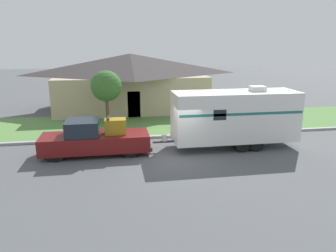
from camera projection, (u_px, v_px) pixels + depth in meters
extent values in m
plane|color=#515456|center=(177.00, 157.00, 17.21)|extent=(120.00, 120.00, 0.00)
cube|color=#999993|center=(166.00, 136.00, 20.77)|extent=(80.00, 0.30, 0.14)
cube|color=#568442|center=(158.00, 123.00, 24.26)|extent=(80.00, 7.00, 0.03)
cube|color=tan|center=(131.00, 91.00, 29.40)|extent=(12.65, 7.72, 3.07)
pyramid|color=#3D3838|center=(130.00, 64.00, 28.79)|extent=(13.67, 8.34, 1.79)
cube|color=#4C3828|center=(134.00, 105.00, 25.87)|extent=(1.00, 0.06, 2.10)
cylinder|color=black|center=(56.00, 153.00, 16.52)|extent=(0.88, 0.28, 0.88)
cylinder|color=black|center=(61.00, 144.00, 18.03)|extent=(0.88, 0.28, 0.88)
cylinder|color=black|center=(131.00, 149.00, 17.12)|extent=(0.88, 0.28, 0.88)
cylinder|color=black|center=(129.00, 140.00, 18.64)|extent=(0.88, 0.28, 0.88)
cube|color=maroon|center=(72.00, 143.00, 17.33)|extent=(3.25, 1.95, 0.87)
cube|color=#19232D|center=(82.00, 128.00, 17.22)|extent=(1.69, 1.79, 0.80)
cube|color=maroon|center=(126.00, 141.00, 17.79)|extent=(2.43, 1.95, 0.87)
cube|color=#333333|center=(149.00, 145.00, 18.07)|extent=(0.12, 1.75, 0.20)
cube|color=olive|center=(116.00, 126.00, 17.49)|extent=(1.12, 0.82, 0.80)
cube|color=black|center=(108.00, 118.00, 17.31)|extent=(0.10, 0.90, 0.08)
cylinder|color=black|center=(242.00, 145.00, 17.94)|extent=(0.75, 0.22, 0.75)
cylinder|color=black|center=(230.00, 136.00, 19.81)|extent=(0.75, 0.22, 0.75)
cylinder|color=black|center=(257.00, 145.00, 18.07)|extent=(0.75, 0.22, 0.75)
cylinder|color=black|center=(243.00, 135.00, 19.95)|extent=(0.75, 0.22, 0.75)
cube|color=silver|center=(235.00, 116.00, 18.49)|extent=(7.01, 2.25, 2.75)
cube|color=#1E6660|center=(243.00, 114.00, 17.32)|extent=(6.87, 0.01, 0.14)
cube|color=#383838|center=(163.00, 142.00, 18.16)|extent=(1.18, 0.12, 0.10)
cylinder|color=silver|center=(164.00, 138.00, 18.11)|extent=(0.28, 0.28, 0.36)
cube|color=silver|center=(258.00, 89.00, 18.31)|extent=(0.80, 0.68, 0.28)
cube|color=#19232D|center=(220.00, 115.00, 17.12)|extent=(0.70, 0.01, 0.56)
cylinder|color=brown|center=(251.00, 123.00, 22.40)|extent=(0.09, 0.09, 1.03)
cube|color=silver|center=(252.00, 114.00, 22.24)|extent=(0.48, 0.20, 0.22)
cylinder|color=brown|center=(107.00, 111.00, 23.61)|extent=(0.24, 0.24, 2.02)
sphere|color=#38662D|center=(106.00, 86.00, 23.15)|extent=(2.18, 2.18, 2.18)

